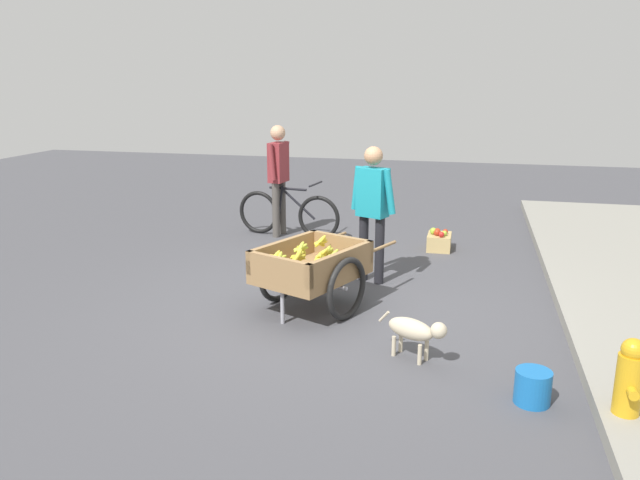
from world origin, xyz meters
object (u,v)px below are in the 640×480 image
at_px(fruit_cart, 312,269).
at_px(apple_crate, 439,241).
at_px(cyclist_person, 278,170).
at_px(dog, 415,330).
at_px(fire_hydrant, 629,385).
at_px(bicycle, 288,213).
at_px(vendor_person, 372,202).
at_px(plastic_bucket, 533,387).

relative_size(fruit_cart, apple_crate, 4.13).
distance_m(cyclist_person, apple_crate, 2.58).
bearing_deg(dog, fire_hydrant, 63.46).
bearing_deg(bicycle, vendor_person, 40.31).
bearing_deg(fire_hydrant, cyclist_person, -139.68).
xyz_separation_m(bicycle, fire_hydrant, (4.59, 3.76, -0.02)).
bearing_deg(dog, plastic_bucket, 59.96).
relative_size(fruit_cart, fire_hydrant, 2.71).
relative_size(vendor_person, plastic_bucket, 5.95).
xyz_separation_m(dog, apple_crate, (-3.60, 0.01, -0.14)).
bearing_deg(cyclist_person, bicycle, 81.28).
bearing_deg(apple_crate, plastic_bucket, 12.42).
distance_m(fire_hydrant, plastic_bucket, 0.66).
bearing_deg(vendor_person, cyclist_person, -137.42).
xyz_separation_m(plastic_bucket, apple_crate, (-4.13, -0.91, -0.00)).
xyz_separation_m(cyclist_person, fire_hydrant, (4.61, 3.91, -0.67)).
height_order(cyclist_person, plastic_bucket, cyclist_person).
height_order(vendor_person, fire_hydrant, vendor_person).
relative_size(dog, plastic_bucket, 2.28).
height_order(bicycle, fire_hydrant, bicycle).
height_order(fruit_cart, fire_hydrant, fruit_cart).
relative_size(bicycle, dog, 2.70).
xyz_separation_m(cyclist_person, dog, (3.85, 2.40, -0.73)).
height_order(vendor_person, cyclist_person, cyclist_person).
bearing_deg(bicycle, fruit_cart, 20.96).
bearing_deg(plastic_bucket, cyclist_person, -142.86).
distance_m(cyclist_person, fire_hydrant, 6.08).
distance_m(vendor_person, fire_hydrant, 3.58).
xyz_separation_m(bicycle, apple_crate, (0.23, 2.26, -0.22)).
xyz_separation_m(vendor_person, cyclist_person, (-1.86, -1.71, 0.05)).
height_order(bicycle, apple_crate, bicycle).
relative_size(vendor_person, bicycle, 0.97).
height_order(cyclist_person, dog, cyclist_person).
height_order(fruit_cart, apple_crate, fruit_cart).
xyz_separation_m(vendor_person, bicycle, (-1.84, -1.56, -0.60)).
bearing_deg(dog, apple_crate, 179.78).
height_order(vendor_person, dog, vendor_person).
bearing_deg(plastic_bucket, vendor_person, -147.43).
bearing_deg(fruit_cart, apple_crate, 156.49).
height_order(vendor_person, bicycle, vendor_person).
distance_m(fire_hydrant, apple_crate, 4.61).
bearing_deg(apple_crate, vendor_person, -23.75).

